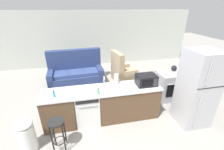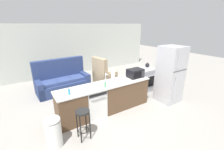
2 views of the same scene
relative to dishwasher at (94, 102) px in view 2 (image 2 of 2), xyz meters
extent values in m
plane|color=gray|center=(0.25, 0.00, -0.42)|extent=(24.00, 24.00, 0.00)
cube|color=beige|center=(0.55, 4.20, 0.88)|extent=(10.00, 0.06, 2.60)
cube|color=brown|center=(-0.68, 0.00, 0.01)|extent=(0.75, 0.62, 0.86)
cube|color=brown|center=(1.08, 0.00, 0.01)|extent=(1.55, 0.62, 0.86)
cube|color=silver|center=(0.40, 0.00, 0.46)|extent=(2.94, 0.66, 0.04)
cube|color=black|center=(0.40, 0.00, -0.38)|extent=(2.86, 0.56, 0.08)
cube|color=silver|center=(0.00, 0.00, 0.00)|extent=(0.58, 0.58, 0.84)
cube|color=black|center=(0.00, -0.30, 0.36)|extent=(0.52, 0.01, 0.08)
cylinder|color=#B2B2B7|center=(0.00, -0.31, 0.26)|extent=(0.44, 0.02, 0.02)
cube|color=#A8AAB2|center=(2.60, 0.55, 0.00)|extent=(0.76, 0.64, 0.85)
cube|color=black|center=(2.60, 0.22, 0.05)|extent=(0.53, 0.01, 0.43)
cylinder|color=silver|center=(2.60, 0.20, 0.28)|extent=(0.61, 0.03, 0.03)
cube|color=#B7B7BC|center=(2.60, 0.55, 0.45)|extent=(0.76, 0.64, 0.05)
torus|color=black|center=(2.43, 0.42, 0.47)|extent=(0.16, 0.16, 0.01)
torus|color=black|center=(2.77, 0.42, 0.47)|extent=(0.16, 0.16, 0.01)
torus|color=black|center=(2.43, 0.68, 0.47)|extent=(0.16, 0.16, 0.01)
torus|color=black|center=(2.77, 0.68, 0.47)|extent=(0.16, 0.16, 0.01)
cube|color=#B7B7BC|center=(2.60, -0.55, 0.53)|extent=(0.72, 0.70, 1.91)
cylinder|color=#B2B2B7|center=(2.40, -0.92, 1.13)|extent=(0.02, 0.02, 0.51)
cylinder|color=#B2B2B7|center=(2.40, -0.92, 0.17)|extent=(0.02, 0.02, 0.83)
cube|color=black|center=(2.60, -0.90, 0.76)|extent=(0.68, 0.01, 0.01)
cube|color=black|center=(1.53, 0.00, 0.62)|extent=(0.50, 0.36, 0.28)
cube|color=black|center=(1.49, -0.18, 0.62)|extent=(0.27, 0.01, 0.18)
cube|color=#2D2D33|center=(1.70, -0.18, 0.62)|extent=(0.11, 0.01, 0.21)
cylinder|color=silver|center=(0.46, 0.10, 0.49)|extent=(0.07, 0.07, 0.03)
cylinder|color=silver|center=(0.46, 0.10, 0.64)|extent=(0.02, 0.02, 0.26)
cylinder|color=silver|center=(0.46, 0.03, 0.77)|extent=(0.02, 0.14, 0.02)
cylinder|color=#4C4C51|center=(0.79, 0.20, 0.49)|extent=(0.14, 0.14, 0.01)
cylinder|color=white|center=(0.79, 0.20, 0.63)|extent=(0.11, 0.11, 0.27)
cylinder|color=#4CB266|center=(0.27, -0.20, 0.55)|extent=(0.06, 0.06, 0.14)
cylinder|color=black|center=(0.27, -0.20, 0.64)|extent=(0.02, 0.02, 0.04)
cylinder|color=#338CCC|center=(-0.71, -0.11, 0.55)|extent=(0.06, 0.06, 0.14)
cylinder|color=black|center=(-0.71, -0.11, 0.64)|extent=(0.02, 0.02, 0.04)
sphere|color=black|center=(2.77, 0.68, 0.56)|extent=(0.17, 0.17, 0.17)
sphere|color=black|center=(2.77, 0.68, 0.66)|extent=(0.03, 0.03, 0.03)
cone|color=black|center=(2.85, 0.68, 0.58)|extent=(0.08, 0.04, 0.06)
cylinder|color=black|center=(-0.63, -0.74, 0.30)|extent=(0.32, 0.32, 0.04)
cylinder|color=black|center=(-0.74, -0.85, -0.07)|extent=(0.03, 0.03, 0.70)
cylinder|color=black|center=(-0.52, -0.85, -0.07)|extent=(0.03, 0.03, 0.70)
cylinder|color=black|center=(-0.74, -0.63, -0.07)|extent=(0.03, 0.03, 0.70)
cylinder|color=black|center=(-0.52, -0.63, -0.07)|extent=(0.03, 0.03, 0.70)
torus|color=black|center=(-0.63, -0.74, -0.20)|extent=(0.25, 0.25, 0.02)
cylinder|color=white|center=(-1.27, -0.62, -0.11)|extent=(0.34, 0.34, 0.62)
ellipsoid|color=white|center=(-1.27, -0.62, 0.25)|extent=(0.35, 0.35, 0.14)
cube|color=navy|center=(-0.29, 2.18, -0.21)|extent=(2.05, 1.02, 0.42)
cube|color=navy|center=(-0.31, 2.51, 0.21)|extent=(2.01, 0.36, 1.27)
cube|color=navy|center=(-1.19, 2.12, -0.11)|extent=(0.25, 0.91, 0.62)
cube|color=navy|center=(0.60, 2.23, -0.11)|extent=(0.25, 0.91, 0.62)
cube|color=#35477D|center=(-0.84, 2.09, 0.06)|extent=(0.60, 0.66, 0.12)
cube|color=#35477D|center=(-0.29, 2.13, 0.06)|extent=(0.60, 0.66, 0.12)
cube|color=#35477D|center=(0.26, 2.16, 0.06)|extent=(0.60, 0.66, 0.12)
cube|color=tan|center=(1.57, 2.10, -0.22)|extent=(0.93, 0.97, 0.40)
cube|color=tan|center=(1.28, 2.05, 0.18)|extent=(0.34, 0.87, 1.20)
cube|color=tan|center=(1.63, 1.76, -0.15)|extent=(0.82, 0.29, 0.55)
cube|color=tan|center=(1.52, 2.44, -0.15)|extent=(0.82, 0.29, 0.55)
camera|label=1|loc=(-0.03, -3.16, 2.34)|focal=24.00mm
camera|label=2|loc=(-1.63, -3.54, 2.15)|focal=24.00mm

